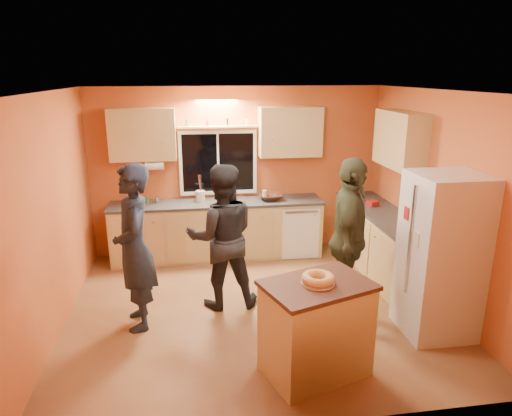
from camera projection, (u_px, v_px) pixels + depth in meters
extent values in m
plane|color=brown|center=(256.00, 307.00, 5.65)|extent=(4.50, 4.50, 0.00)
cube|color=#CB6534|center=(237.00, 171.00, 7.17)|extent=(4.50, 0.04, 2.60)
cube|color=#CB6534|center=(296.00, 282.00, 3.38)|extent=(4.50, 0.04, 2.60)
cube|color=#CB6534|center=(52.00, 216.00, 4.95)|extent=(0.04, 4.00, 2.60)
cube|color=#CB6534|center=(437.00, 199.00, 5.59)|extent=(0.04, 4.00, 2.60)
cube|color=white|center=(256.00, 91.00, 4.90)|extent=(4.50, 4.00, 0.02)
cube|color=black|center=(218.00, 163.00, 7.07)|extent=(1.10, 0.02, 0.90)
cube|color=white|center=(218.00, 163.00, 7.05)|extent=(1.20, 0.04, 1.00)
cube|color=tan|center=(143.00, 134.00, 6.63)|extent=(0.95, 0.33, 0.75)
cube|color=tan|center=(290.00, 132.00, 6.95)|extent=(0.95, 0.33, 0.75)
cube|color=tan|center=(400.00, 139.00, 6.15)|extent=(0.33, 1.00, 0.75)
cylinder|color=silver|center=(154.00, 166.00, 6.67)|extent=(0.27, 0.12, 0.12)
cube|color=tan|center=(218.00, 231.00, 7.08)|extent=(3.20, 0.60, 0.86)
cube|color=#282B2D|center=(217.00, 203.00, 6.95)|extent=(3.24, 0.62, 0.04)
cube|color=tan|center=(359.00, 224.00, 7.41)|extent=(0.60, 0.60, 0.86)
cube|color=#282B2D|center=(361.00, 197.00, 7.28)|extent=(0.62, 0.62, 0.04)
cube|color=tan|center=(391.00, 251.00, 6.27)|extent=(0.60, 1.80, 0.86)
cube|color=#282B2D|center=(394.00, 220.00, 6.15)|extent=(0.62, 1.84, 0.04)
cube|color=silver|center=(441.00, 256.00, 4.90)|extent=(0.72, 0.70, 1.80)
cube|color=tan|center=(316.00, 330.00, 4.31)|extent=(1.08, 0.89, 0.91)
cube|color=black|center=(318.00, 285.00, 4.18)|extent=(1.14, 0.94, 0.04)
torus|color=#B27549|center=(318.00, 279.00, 4.16)|extent=(0.31, 0.31, 0.09)
imported|color=black|center=(135.00, 248.00, 5.02)|extent=(0.55, 0.75, 1.88)
imported|color=black|center=(222.00, 237.00, 5.49)|extent=(0.88, 0.69, 1.78)
imported|color=#313622|center=(349.00, 239.00, 5.25)|extent=(0.82, 1.21, 1.90)
imported|color=black|center=(271.00, 197.00, 7.05)|extent=(0.38, 0.38, 0.09)
cylinder|color=beige|center=(200.00, 196.00, 6.93)|extent=(0.14, 0.14, 0.17)
imported|color=gray|center=(418.00, 223.00, 5.54)|extent=(0.27, 0.25, 0.27)
cube|color=maroon|center=(373.00, 203.00, 6.74)|extent=(0.19, 0.17, 0.07)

